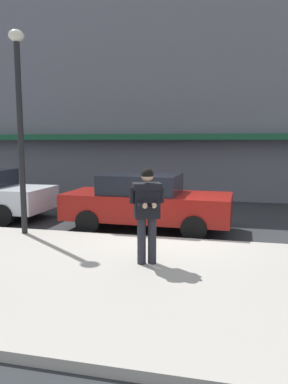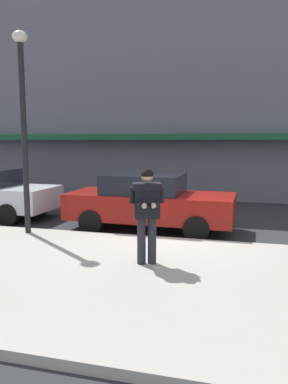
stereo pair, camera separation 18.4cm
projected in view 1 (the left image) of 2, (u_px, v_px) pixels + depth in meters
ground_plane at (167, 240)px, 9.23m from camera, size 80.00×80.00×0.00m
sidewalk at (198, 284)px, 6.25m from camera, size 32.00×5.30×0.14m
curb_paint_line at (208, 242)px, 9.06m from camera, size 28.00×0.12×0.01m
storefront_facade at (223, 61)px, 16.40m from camera, size 28.00×4.70×11.89m
parked_sedan_mid at (146, 202)px, 10.24m from camera, size 4.55×2.03×1.54m
man_texting_on_phone at (147, 206)px, 6.90m from camera, size 0.61×0.65×1.81m
street_lamp_post at (19, 111)px, 8.98m from camera, size 0.36×0.36×4.88m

